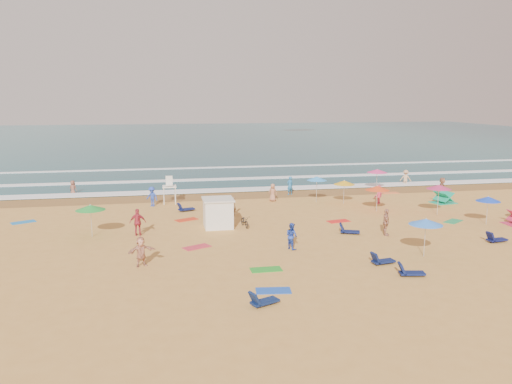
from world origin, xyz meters
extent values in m
plane|color=gold|center=(0.00, 0.00, 0.00)|extent=(220.00, 220.00, 0.00)
cube|color=#0C4756|center=(0.00, 84.00, 0.00)|extent=(220.00, 140.00, 0.18)
plane|color=olive|center=(0.00, 12.50, 0.01)|extent=(220.00, 220.00, 0.00)
cube|color=white|center=(0.00, 15.00, 0.10)|extent=(200.00, 2.20, 0.05)
cube|color=white|center=(0.00, 22.00, 0.10)|extent=(200.00, 1.60, 0.05)
cube|color=white|center=(0.00, 32.00, 0.10)|extent=(200.00, 1.20, 0.05)
cube|color=white|center=(-2.72, 0.78, 1.00)|extent=(2.00, 2.00, 2.00)
cube|color=silver|center=(-2.72, 0.78, 2.06)|extent=(2.20, 2.20, 0.12)
imported|color=black|center=(-0.82, 0.48, 0.41)|extent=(0.77, 1.64, 0.83)
cone|color=blue|center=(16.87, -2.22, 1.94)|extent=(1.73, 1.73, 0.35)
cone|color=#EEAD19|center=(9.15, 6.85, 1.91)|extent=(1.85, 1.85, 0.35)
cone|color=#F64819|center=(10.78, 3.54, 1.95)|extent=(1.98, 1.98, 0.35)
cone|color=#EC3482|center=(14.80, 12.50, 2.00)|extent=(2.04, 2.04, 0.35)
cone|color=green|center=(-11.38, -0.23, 2.03)|extent=(1.95, 1.95, 0.35)
cone|color=#369DF6|center=(7.01, 8.03, 2.16)|extent=(1.77, 1.77, 0.35)
cone|color=#357FF2|center=(8.42, -8.36, 2.11)|extent=(1.94, 1.94, 0.35)
cone|color=#C72C64|center=(15.02, 1.39, 2.28)|extent=(1.91, 1.91, 0.35)
cube|color=#0E1E4A|center=(-2.25, -13.51, 0.17)|extent=(1.42, 1.02, 0.34)
cube|color=#0E1747|center=(6.00, -2.81, 0.17)|extent=(1.41, 1.00, 0.34)
cube|color=#0E194A|center=(6.11, -11.31, 0.17)|extent=(1.38, 0.78, 0.34)
cube|color=#0E1949|center=(5.48, -9.20, 0.17)|extent=(1.38, 0.77, 0.34)
cube|color=#0E1348|center=(14.63, -6.51, 0.17)|extent=(1.36, 0.71, 0.34)
cube|color=#0F184C|center=(-4.71, 6.47, 0.17)|extent=(1.41, 0.96, 0.34)
cube|color=#1F76C3|center=(-17.01, 4.92, 0.01)|extent=(1.91, 1.54, 0.03)
cube|color=green|center=(-1.21, -8.89, 0.01)|extent=(1.70, 0.87, 0.03)
cube|color=red|center=(-4.87, 3.41, 0.01)|extent=(1.90, 1.52, 0.03)
cube|color=#CB2F3F|center=(-4.62, -3.99, 0.01)|extent=(1.90, 1.52, 0.03)
cube|color=red|center=(6.46, 0.76, 0.01)|extent=(1.83, 1.16, 0.03)
cube|color=blue|center=(-1.50, -11.94, 0.01)|extent=(1.80, 1.07, 0.03)
cube|color=#259455|center=(15.01, -0.90, 0.01)|extent=(1.89, 1.67, 0.03)
cube|color=orange|center=(15.49, 10.85, 0.01)|extent=(1.73, 0.91, 0.03)
imported|color=tan|center=(19.38, 15.21, 0.67)|extent=(1.37, 1.18, 1.84)
imported|color=tan|center=(-7.90, -6.98, 0.84)|extent=(1.63, 1.03, 1.68)
imported|color=#2644B5|center=(1.13, -5.42, 0.83)|extent=(0.93, 1.00, 1.66)
imported|color=#2672B3|center=(5.54, 11.89, 0.90)|extent=(0.77, 0.64, 1.79)
imported|color=tan|center=(8.23, -3.62, 0.93)|extent=(0.70, 1.16, 1.85)
imported|color=#B82E3E|center=(-8.33, -0.47, 0.93)|extent=(1.12, 0.54, 1.86)
imported|color=blue|center=(-7.52, 8.94, 0.86)|extent=(1.27, 1.18, 1.72)
imported|color=brown|center=(-15.22, 16.28, 0.54)|extent=(0.92, 0.80, 1.58)
imported|color=#E23858|center=(12.13, 6.25, 0.83)|extent=(1.24, 1.11, 1.67)
imported|color=brown|center=(-1.08, 4.31, 0.75)|extent=(0.39, 0.57, 1.51)
imported|color=#B57553|center=(3.21, 9.13, 0.81)|extent=(0.94, 0.83, 1.62)
imported|color=#A86B4D|center=(19.56, 8.32, 0.91)|extent=(1.24, 1.75, 1.82)
camera|label=1|loc=(-6.61, -34.24, 9.15)|focal=35.00mm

